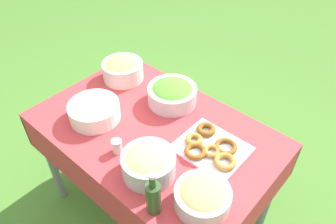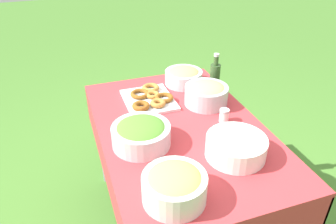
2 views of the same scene
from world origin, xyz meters
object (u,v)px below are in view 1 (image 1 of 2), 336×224
at_px(pasta_bowl, 149,163).
at_px(fruit_bowl, 123,69).
at_px(plate_stack, 94,111).
at_px(bread_bowl, 203,196).
at_px(salad_bowl, 172,93).
at_px(donut_platter, 211,147).
at_px(olive_oil_bottle, 153,197).

relative_size(pasta_bowl, fruit_bowl, 0.99).
relative_size(plate_stack, bread_bowl, 1.15).
bearing_deg(bread_bowl, plate_stack, 176.66).
relative_size(pasta_bowl, bread_bowl, 1.04).
bearing_deg(bread_bowl, salad_bowl, 141.67).
xyz_separation_m(donut_platter, bread_bowl, (0.15, -0.27, 0.04)).
bearing_deg(donut_platter, pasta_bowl, -113.80).
bearing_deg(olive_oil_bottle, salad_bowl, 124.99).
bearing_deg(olive_oil_bottle, plate_stack, 162.48).
height_order(donut_platter, plate_stack, plate_stack).
xyz_separation_m(donut_platter, olive_oil_bottle, (0.02, -0.43, 0.07)).
relative_size(plate_stack, olive_oil_bottle, 1.17).
distance_m(olive_oil_bottle, fruit_bowl, 0.97).
distance_m(salad_bowl, plate_stack, 0.44).
bearing_deg(donut_platter, fruit_bowl, 170.68).
height_order(donut_platter, fruit_bowl, fruit_bowl).
height_order(plate_stack, fruit_bowl, fruit_bowl).
xyz_separation_m(donut_platter, fruit_bowl, (-0.77, 0.13, 0.05)).
xyz_separation_m(salad_bowl, plate_stack, (-0.22, -0.38, -0.01)).
height_order(salad_bowl, olive_oil_bottle, olive_oil_bottle).
distance_m(pasta_bowl, olive_oil_bottle, 0.20).
distance_m(bread_bowl, fruit_bowl, 1.01).
relative_size(bread_bowl, fruit_bowl, 0.96).
relative_size(olive_oil_bottle, fruit_bowl, 0.94).
bearing_deg(fruit_bowl, bread_bowl, -23.38).
bearing_deg(plate_stack, olive_oil_bottle, -17.52).
relative_size(pasta_bowl, olive_oil_bottle, 1.06).
xyz_separation_m(salad_bowl, pasta_bowl, (0.26, -0.46, 0.01)).
bearing_deg(fruit_bowl, pasta_bowl, -33.78).
xyz_separation_m(plate_stack, fruit_bowl, (-0.16, 0.36, 0.02)).
bearing_deg(bread_bowl, fruit_bowl, 156.62).
height_order(salad_bowl, pasta_bowl, pasta_bowl).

